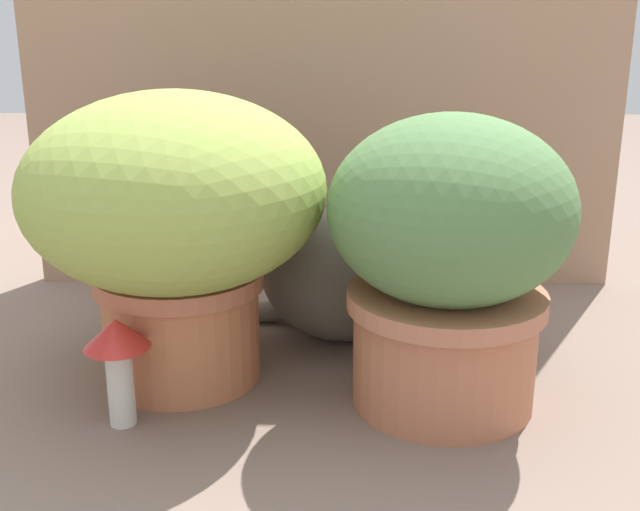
% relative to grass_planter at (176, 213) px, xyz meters
% --- Properties ---
extents(ground_plane, '(6.00, 6.00, 0.00)m').
position_rel_grass_planter_xyz_m(ground_plane, '(0.08, -0.03, -0.25)').
color(ground_plane, '#786458').
extents(cardboard_backdrop, '(1.11, 0.03, 0.94)m').
position_rel_grass_planter_xyz_m(cardboard_backdrop, '(0.20, 0.43, 0.22)').
color(cardboard_backdrop, tan).
rests_on(cardboard_backdrop, ground).
extents(grass_planter, '(0.42, 0.42, 0.42)m').
position_rel_grass_planter_xyz_m(grass_planter, '(0.00, 0.00, 0.00)').
color(grass_planter, '#C07249').
rests_on(grass_planter, ground).
extents(leafy_planter, '(0.32, 0.32, 0.40)m').
position_rel_grass_planter_xyz_m(leafy_planter, '(0.37, -0.07, -0.03)').
color(leafy_planter, '#B96F4E').
rests_on(leafy_planter, ground).
extents(cat, '(0.37, 0.22, 0.32)m').
position_rel_grass_planter_xyz_m(cat, '(0.25, 0.14, -0.13)').
color(cat, '#656054').
rests_on(cat, ground).
extents(mushroom_ornament_red, '(0.08, 0.08, 0.15)m').
position_rel_grass_planter_xyz_m(mushroom_ornament_red, '(-0.05, -0.14, -0.14)').
color(mushroom_ornament_red, silver).
rests_on(mushroom_ornament_red, ground).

